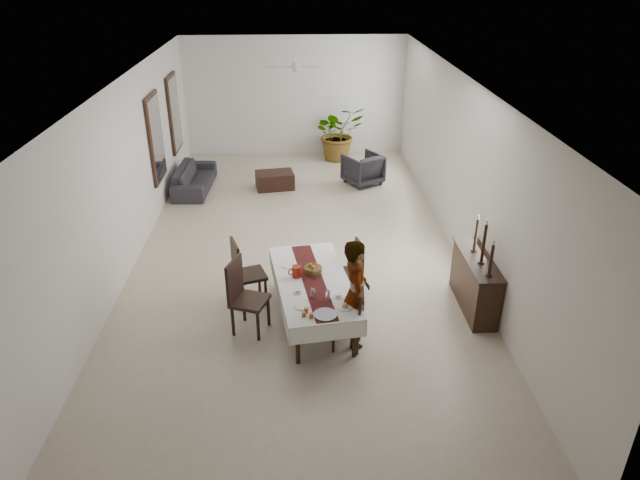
# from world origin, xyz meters

# --- Properties ---
(floor) EXTENTS (6.00, 12.00, 0.00)m
(floor) POSITION_xyz_m (0.00, 0.00, 0.00)
(floor) COLOR #C2B39A
(floor) RESTS_ON ground
(ceiling) EXTENTS (6.00, 12.00, 0.02)m
(ceiling) POSITION_xyz_m (0.00, 0.00, 3.20)
(ceiling) COLOR white
(ceiling) RESTS_ON wall_back
(wall_back) EXTENTS (6.00, 0.02, 3.20)m
(wall_back) POSITION_xyz_m (0.00, 6.00, 1.60)
(wall_back) COLOR silver
(wall_back) RESTS_ON floor
(wall_front) EXTENTS (6.00, 0.02, 3.20)m
(wall_front) POSITION_xyz_m (0.00, -6.00, 1.60)
(wall_front) COLOR silver
(wall_front) RESTS_ON floor
(wall_left) EXTENTS (0.02, 12.00, 3.20)m
(wall_left) POSITION_xyz_m (-3.00, 0.00, 1.60)
(wall_left) COLOR silver
(wall_left) RESTS_ON floor
(wall_right) EXTENTS (0.02, 12.00, 3.20)m
(wall_right) POSITION_xyz_m (3.00, 0.00, 1.60)
(wall_right) COLOR silver
(wall_right) RESTS_ON floor
(dining_table_top) EXTENTS (1.22, 2.29, 0.05)m
(dining_table_top) POSITION_xyz_m (0.21, -2.25, 0.66)
(dining_table_top) COLOR black
(dining_table_top) RESTS_ON table_leg_fl
(table_leg_fl) EXTENTS (0.07, 0.07, 0.64)m
(table_leg_fl) POSITION_xyz_m (-0.03, -3.33, 0.32)
(table_leg_fl) COLOR black
(table_leg_fl) RESTS_ON floor
(table_leg_fr) EXTENTS (0.07, 0.07, 0.64)m
(table_leg_fr) POSITION_xyz_m (0.76, -3.22, 0.32)
(table_leg_fr) COLOR black
(table_leg_fr) RESTS_ON floor
(table_leg_bl) EXTENTS (0.07, 0.07, 0.64)m
(table_leg_bl) POSITION_xyz_m (-0.33, -1.29, 0.32)
(table_leg_bl) COLOR black
(table_leg_bl) RESTS_ON floor
(table_leg_br) EXTENTS (0.07, 0.07, 0.64)m
(table_leg_br) POSITION_xyz_m (0.46, -1.17, 0.32)
(table_leg_br) COLOR black
(table_leg_br) RESTS_ON floor
(tablecloth_top) EXTENTS (1.40, 2.48, 0.01)m
(tablecloth_top) POSITION_xyz_m (0.21, -2.25, 0.69)
(tablecloth_top) COLOR white
(tablecloth_top) RESTS_ON dining_table_top
(tablecloth_drape_left) EXTENTS (0.35, 2.32, 0.27)m
(tablecloth_drape_left) POSITION_xyz_m (-0.31, -2.33, 0.55)
(tablecloth_drape_left) COLOR silver
(tablecloth_drape_left) RESTS_ON dining_table_top
(tablecloth_drape_right) EXTENTS (0.35, 2.32, 0.27)m
(tablecloth_drape_right) POSITION_xyz_m (0.74, -2.17, 0.55)
(tablecloth_drape_right) COLOR white
(tablecloth_drape_right) RESTS_ON dining_table_top
(tablecloth_drape_near) EXTENTS (1.06, 0.17, 0.27)m
(tablecloth_drape_near) POSITION_xyz_m (0.39, -3.41, 0.55)
(tablecloth_drape_near) COLOR white
(tablecloth_drape_near) RESTS_ON dining_table_top
(tablecloth_drape_far) EXTENTS (1.06, 0.17, 0.27)m
(tablecloth_drape_far) POSITION_xyz_m (0.04, -1.10, 0.55)
(tablecloth_drape_far) COLOR white
(tablecloth_drape_far) RESTS_ON dining_table_top
(table_runner) EXTENTS (0.65, 2.29, 0.00)m
(table_runner) POSITION_xyz_m (0.21, -2.25, 0.69)
(table_runner) COLOR #561918
(table_runner) RESTS_ON tablecloth_top
(red_pitcher) EXTENTS (0.15, 0.15, 0.18)m
(red_pitcher) POSITION_xyz_m (-0.03, -2.15, 0.78)
(red_pitcher) COLOR maroon
(red_pitcher) RESTS_ON tablecloth_top
(pitcher_handle) EXTENTS (0.11, 0.03, 0.11)m
(pitcher_handle) POSITION_xyz_m (-0.11, -2.16, 0.78)
(pitcher_handle) COLOR maroon
(pitcher_handle) RESTS_ON red_pitcher
(wine_glass_near) EXTENTS (0.06, 0.06, 0.15)m
(wine_glass_near) POSITION_xyz_m (0.41, -2.82, 0.77)
(wine_glass_near) COLOR white
(wine_glass_near) RESTS_ON tablecloth_top
(wine_glass_mid) EXTENTS (0.06, 0.06, 0.15)m
(wine_glass_mid) POSITION_xyz_m (0.20, -2.76, 0.77)
(wine_glass_mid) COLOR silver
(wine_glass_mid) RESTS_ON tablecloth_top
(wine_glass_far) EXTENTS (0.06, 0.06, 0.15)m
(wine_glass_far) POSITION_xyz_m (0.25, -2.20, 0.77)
(wine_glass_far) COLOR white
(wine_glass_far) RESTS_ON tablecloth_top
(teacup_right) EXTENTS (0.08, 0.08, 0.05)m
(teacup_right) POSITION_xyz_m (0.56, -2.75, 0.72)
(teacup_right) COLOR white
(teacup_right) RESTS_ON saucer_right
(saucer_right) EXTENTS (0.14, 0.14, 0.01)m
(saucer_right) POSITION_xyz_m (0.56, -2.75, 0.70)
(saucer_right) COLOR white
(saucer_right) RESTS_ON tablecloth_top
(teacup_left) EXTENTS (0.08, 0.08, 0.05)m
(teacup_left) POSITION_xyz_m (-0.01, -2.61, 0.72)
(teacup_left) COLOR silver
(teacup_left) RESTS_ON saucer_left
(saucer_left) EXTENTS (0.14, 0.14, 0.01)m
(saucer_left) POSITION_xyz_m (-0.01, -2.61, 0.70)
(saucer_left) COLOR silver
(saucer_left) RESTS_ON tablecloth_top
(plate_near_right) EXTENTS (0.22, 0.22, 0.01)m
(plate_near_right) POSITION_xyz_m (0.63, -3.02, 0.70)
(plate_near_right) COLOR silver
(plate_near_right) RESTS_ON tablecloth_top
(bread_near_right) EXTENTS (0.08, 0.08, 0.08)m
(bread_near_right) POSITION_xyz_m (0.63, -3.02, 0.72)
(bread_near_right) COLOR #D9B26A
(bread_near_right) RESTS_ON plate_near_right
(plate_near_left) EXTENTS (0.22, 0.22, 0.01)m
(plate_near_left) POSITION_xyz_m (0.04, -2.97, 0.70)
(plate_near_left) COLOR silver
(plate_near_left) RESTS_ON tablecloth_top
(plate_far_left) EXTENTS (0.22, 0.22, 0.01)m
(plate_far_left) POSITION_xyz_m (-0.15, -1.80, 0.70)
(plate_far_left) COLOR white
(plate_far_left) RESTS_ON tablecloth_top
(serving_tray) EXTENTS (0.33, 0.33, 0.02)m
(serving_tray) POSITION_xyz_m (0.35, -3.20, 0.70)
(serving_tray) COLOR #47464C
(serving_tray) RESTS_ON tablecloth_top
(jam_jar_a) EXTENTS (0.06, 0.06, 0.07)m
(jam_jar_a) POSITION_xyz_m (0.16, -3.25, 0.73)
(jam_jar_a) COLOR #954215
(jam_jar_a) RESTS_ON tablecloth_top
(jam_jar_b) EXTENTS (0.06, 0.06, 0.07)m
(jam_jar_b) POSITION_xyz_m (0.06, -3.21, 0.73)
(jam_jar_b) COLOR #8E3914
(jam_jar_b) RESTS_ON tablecloth_top
(jam_jar_c) EXTENTS (0.06, 0.06, 0.07)m
(jam_jar_c) POSITION_xyz_m (0.09, -3.11, 0.73)
(jam_jar_c) COLOR #8D4314
(jam_jar_c) RESTS_ON tablecloth_top
(fruit_basket) EXTENTS (0.27, 0.27, 0.09)m
(fruit_basket) POSITION_xyz_m (0.23, -2.02, 0.74)
(fruit_basket) COLOR brown
(fruit_basket) RESTS_ON tablecloth_top
(fruit_red) EXTENTS (0.08, 0.08, 0.08)m
(fruit_red) POSITION_xyz_m (0.25, -2.00, 0.81)
(fruit_red) COLOR #9B130F
(fruit_red) RESTS_ON fruit_basket
(fruit_green) EXTENTS (0.07, 0.07, 0.07)m
(fruit_green) POSITION_xyz_m (0.19, -2.00, 0.81)
(fruit_green) COLOR #598728
(fruit_green) RESTS_ON fruit_basket
(fruit_yellow) EXTENTS (0.08, 0.08, 0.08)m
(fruit_yellow) POSITION_xyz_m (0.23, -2.06, 0.81)
(fruit_yellow) COLOR gold
(fruit_yellow) RESTS_ON fruit_basket
(chair_right_near_seat) EXTENTS (0.49, 0.49, 0.05)m
(chair_right_near_seat) POSITION_xyz_m (0.67, -2.98, 0.44)
(chair_right_near_seat) COLOR black
(chair_right_near_seat) RESTS_ON chair_right_near_leg_fl
(chair_right_near_leg_fl) EXTENTS (0.05, 0.05, 0.41)m
(chair_right_near_leg_fl) POSITION_xyz_m (0.81, -3.18, 0.21)
(chair_right_near_leg_fl) COLOR black
(chair_right_near_leg_fl) RESTS_ON floor
(chair_right_near_leg_fr) EXTENTS (0.05, 0.05, 0.41)m
(chair_right_near_leg_fr) POSITION_xyz_m (0.88, -2.85, 0.21)
(chair_right_near_leg_fr) COLOR black
(chair_right_near_leg_fr) RESTS_ON floor
(chair_right_near_leg_bl) EXTENTS (0.05, 0.05, 0.41)m
(chair_right_near_leg_bl) POSITION_xyz_m (0.47, -3.11, 0.21)
(chair_right_near_leg_bl) COLOR black
(chair_right_near_leg_bl) RESTS_ON floor
(chair_right_near_leg_br) EXTENTS (0.05, 0.05, 0.41)m
(chair_right_near_leg_br) POSITION_xyz_m (0.54, -2.78, 0.21)
(chair_right_near_leg_br) COLOR black
(chair_right_near_leg_br) RESTS_ON floor
(chair_right_near_back) EXTENTS (0.12, 0.42, 0.53)m
(chair_right_near_back) POSITION_xyz_m (0.86, -3.02, 0.72)
(chair_right_near_back) COLOR black
(chair_right_near_back) RESTS_ON chair_right_near_seat
(chair_right_far_seat) EXTENTS (0.49, 0.49, 0.05)m
(chair_right_far_seat) POSITION_xyz_m (0.80, -1.64, 0.44)
(chair_right_far_seat) COLOR black
(chair_right_far_seat) RESTS_ON chair_right_far_leg_fl
(chair_right_far_leg_fl) EXTENTS (0.05, 0.05, 0.41)m
(chair_right_far_leg_fl) POSITION_xyz_m (1.00, -1.77, 0.21)
(chair_right_far_leg_fl) COLOR black
(chair_right_far_leg_fl) RESTS_ON floor
(chair_right_far_leg_fr) EXTENTS (0.05, 0.05, 0.41)m
(chair_right_far_leg_fr) POSITION_xyz_m (0.94, -1.44, 0.21)
(chair_right_far_leg_fr) COLOR black
(chair_right_far_leg_fr) RESTS_ON floor
(chair_right_far_leg_bl) EXTENTS (0.05, 0.05, 0.41)m
(chair_right_far_leg_bl) POSITION_xyz_m (0.67, -1.84, 0.21)
(chair_right_far_leg_bl) COLOR black
(chair_right_far_leg_bl) RESTS_ON floor
(chair_right_far_leg_br) EXTENTS (0.05, 0.05, 0.41)m
(chair_right_far_leg_br) POSITION_xyz_m (0.60, -1.51, 0.21)
(chair_right_far_leg_br) COLOR black
(chair_right_far_leg_br) RESTS_ON floor
(chair_right_far_back) EXTENTS (0.12, 0.42, 0.53)m
(chair_right_far_back) POSITION_xyz_m (0.99, -1.60, 0.72)
(chair_right_far_back) COLOR black
(chair_right_far_back) RESTS_ON chair_right_far_seat
(chair_left_near_seat) EXTENTS (0.63, 0.63, 0.06)m
(chair_left_near_seat) POSITION_xyz_m (-0.72, -2.52, 0.51)
(chair_left_near_seat) COLOR black
(chair_left_near_seat) RESTS_ON chair_left_near_leg_fl
(chair_left_near_leg_fl) EXTENTS (0.06, 0.06, 0.49)m
(chair_left_near_leg_fl) POSITION_xyz_m (-0.85, -2.27, 0.24)
(chair_left_near_leg_fl) COLOR black
(chair_left_near_leg_fl) RESTS_ON floor
(chair_left_near_leg_fr) EXTENTS (0.06, 0.06, 0.49)m
(chair_left_near_leg_fr) POSITION_xyz_m (-0.98, -2.64, 0.24)
(chair_left_near_leg_fr) COLOR black
(chair_left_near_leg_fr) RESTS_ON floor
(chair_left_near_leg_bl) EXTENTS (0.06, 0.06, 0.49)m
(chair_left_near_leg_bl) POSITION_xyz_m (-0.47, -2.40, 0.24)
(chair_left_near_leg_bl) COLOR black
(chair_left_near_leg_bl) RESTS_ON floor
(chair_left_near_leg_br) EXTENTS (0.06, 0.06, 0.49)m
(chair_left_near_leg_br) POSITION_xyz_m (-0.60, -2.78, 0.24)
(chair_left_near_leg_br) COLOR black
(chair_left_near_leg_br) RESTS_ON floor
(chair_left_near_back) EXTENTS (0.21, 0.48, 0.63)m
(chair_left_near_back) POSITION_xyz_m (-0.94, -2.45, 0.85)
(chair_left_near_back) COLOR black
(chair_left_near_back) RESTS_ON chair_left_near_seat
(chair_left_far_seat) EXTENTS (0.60, 0.60, 0.05)m
(chair_left_far_seat) POSITION_xyz_m (-0.78, -1.72, 0.49)
(chair_left_far_seat) COLOR black
(chair_left_far_seat) RESTS_ON chair_left_far_leg_fl
(chair_left_far_leg_fl) EXTENTS (0.06, 0.06, 0.47)m
(chair_left_far_leg_fl) POSITION_xyz_m (-1.02, -1.60, 0.23)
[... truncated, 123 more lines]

